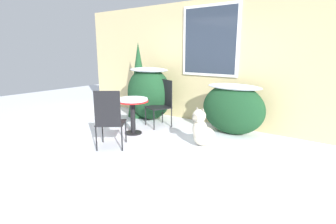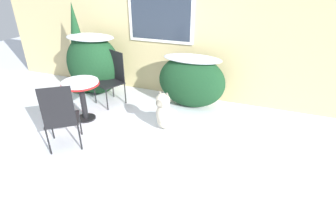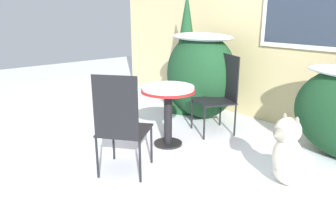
{
  "view_description": "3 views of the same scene",
  "coord_description": "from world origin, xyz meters",
  "px_view_note": "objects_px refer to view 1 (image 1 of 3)",
  "views": [
    {
      "loc": [
        2.91,
        -3.26,
        1.69
      ],
      "look_at": [
        0.0,
        0.6,
        0.55
      ],
      "focal_mm": 28.0,
      "sensor_mm": 36.0,
      "label": 1
    },
    {
      "loc": [
        2.14,
        -2.92,
        2.36
      ],
      "look_at": [
        0.71,
        0.75,
        0.3
      ],
      "focal_mm": 28.0,
      "sensor_mm": 36.0,
      "label": 2
    },
    {
      "loc": [
        2.05,
        -2.0,
        1.6
      ],
      "look_at": [
        -0.81,
        0.48,
        0.42
      ],
      "focal_mm": 35.0,
      "sensor_mm": 36.0,
      "label": 3
    }
  ],
  "objects_px": {
    "patio_chair_far_side": "(110,118)",
    "patio_table": "(133,106)",
    "patio_chair_near_table": "(162,102)",
    "dog": "(202,132)"
  },
  "relations": [
    {
      "from": "patio_chair_far_side",
      "to": "patio_table",
      "type": "bearing_deg",
      "value": -108.26
    },
    {
      "from": "patio_table",
      "to": "patio_chair_far_side",
      "type": "bearing_deg",
      "value": -71.1
    },
    {
      "from": "patio_table",
      "to": "patio_chair_far_side",
      "type": "xyz_separation_m",
      "value": [
        0.29,
        -0.86,
        -0.04
      ]
    },
    {
      "from": "patio_chair_near_table",
      "to": "dog",
      "type": "bearing_deg",
      "value": -0.12
    },
    {
      "from": "patio_table",
      "to": "patio_chair_far_side",
      "type": "height_order",
      "value": "patio_chair_far_side"
    },
    {
      "from": "patio_chair_near_table",
      "to": "patio_chair_far_side",
      "type": "height_order",
      "value": "same"
    },
    {
      "from": "patio_chair_near_table",
      "to": "patio_chair_far_side",
      "type": "distance_m",
      "value": 1.7
    },
    {
      "from": "patio_table",
      "to": "dog",
      "type": "relative_size",
      "value": 1.03
    },
    {
      "from": "patio_table",
      "to": "patio_chair_near_table",
      "type": "bearing_deg",
      "value": 82.39
    },
    {
      "from": "patio_chair_near_table",
      "to": "dog",
      "type": "relative_size",
      "value": 1.45
    }
  ]
}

